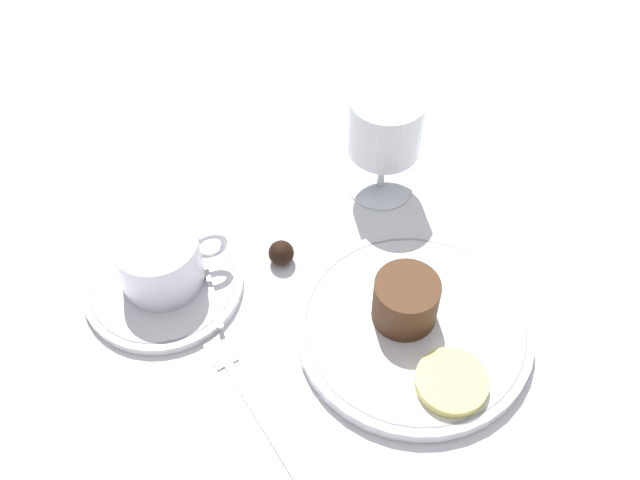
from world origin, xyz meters
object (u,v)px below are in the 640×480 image
object	(u,v)px
fork	(241,385)
dessert_cake	(406,301)
dinner_plate	(414,328)
coffee_cup	(160,259)
wine_glass	(385,130)

from	to	relation	value
fork	dessert_cake	size ratio (longest dim) A/B	3.21
dinner_plate	coffee_cup	size ratio (longest dim) A/B	2.06
coffee_cup	wine_glass	xyz separation A→B (m)	(0.25, 0.05, 0.04)
coffee_cup	wine_glass	size ratio (longest dim) A/B	0.86
coffee_cup	fork	world-z (taller)	coffee_cup
wine_glass	coffee_cup	bearing A→B (deg)	-167.85
wine_glass	fork	xyz separation A→B (m)	(-0.21, -0.19, -0.08)
dinner_plate	wine_glass	bearing A→B (deg)	77.92
dinner_plate	fork	size ratio (longest dim) A/B	1.14
dinner_plate	coffee_cup	world-z (taller)	coffee_cup
dinner_plate	coffee_cup	bearing A→B (deg)	148.07
dinner_plate	dessert_cake	size ratio (longest dim) A/B	3.66
wine_glass	dessert_cake	distance (m)	0.18
dinner_plate	dessert_cake	distance (m)	0.03
fork	coffee_cup	bearing A→B (deg)	107.23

